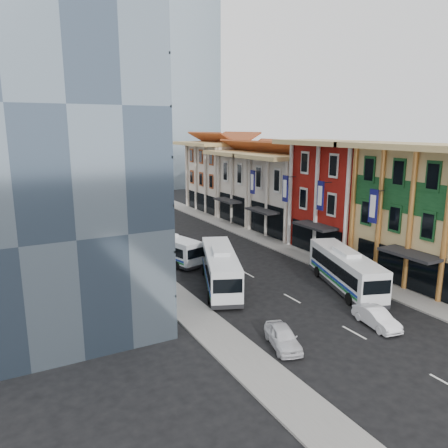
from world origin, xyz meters
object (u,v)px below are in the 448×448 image
shophouse_tan (442,217)px  office_tower (39,112)px  bus_left_near (220,268)px  bus_right (345,269)px  sedan_right (377,318)px  sedan_left (283,337)px  bus_left_far (167,247)px

shophouse_tan → office_tower: size_ratio=0.47×
bus_left_near → bus_right: (9.42, -5.47, -0.03)m
bus_left_near → sedan_right: bus_left_near is taller
bus_right → sedan_left: bearing=-132.4°
bus_left_far → sedan_right: 23.03m
office_tower → bus_left_near: (13.08, -5.78, -13.22)m
sedan_right → shophouse_tan: bearing=27.8°
bus_right → sedan_right: size_ratio=2.75×
bus_left_near → bus_right: bearing=-7.9°
office_tower → bus_right: 28.43m
bus_left_far → sedan_left: (-0.31, -21.09, -0.84)m
bus_left_near → sedan_left: size_ratio=2.78×
shophouse_tan → bus_left_far: 26.57m
shophouse_tan → sedan_left: bearing=-170.5°
bus_left_near → bus_right: 10.90m
office_tower → bus_right: size_ratio=2.75×
office_tower → shophouse_tan: bearing=-24.3°
bus_right → bus_left_near: bearing=168.8°
office_tower → bus_left_near: 19.48m
bus_left_near → shophouse_tan: bearing=-2.4°
bus_left_near → sedan_left: bus_left_near is taller
bus_right → sedan_left: 12.58m
bus_left_far → sedan_left: bus_left_far is taller
shophouse_tan → sedan_right: shophouse_tan is taller
shophouse_tan → bus_left_near: size_ratio=1.26×
bus_left_near → bus_left_far: bus_left_near is taller
shophouse_tan → office_tower: (-31.00, 14.00, 9.00)m
bus_left_near → sedan_right: (5.97, -12.24, -1.12)m
bus_left_far → bus_right: bearing=-69.2°
office_tower → bus_left_near: size_ratio=2.71×
bus_left_far → sedan_right: bearing=-86.2°
shophouse_tan → bus_left_near: (-17.92, 8.22, -4.22)m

